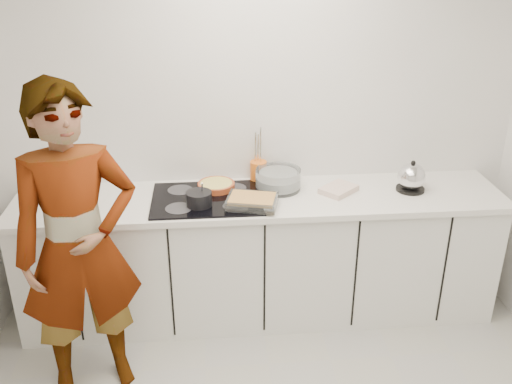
{
  "coord_description": "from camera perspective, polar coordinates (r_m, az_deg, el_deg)",
  "views": [
    {
      "loc": [
        -0.32,
        -2.11,
        2.5
      ],
      "look_at": [
        -0.05,
        1.05,
        1.05
      ],
      "focal_mm": 40.0,
      "sensor_mm": 36.0,
      "label": 1
    }
  ],
  "objects": [
    {
      "name": "wall_back",
      "position": [
        3.91,
        0.03,
        6.71
      ],
      "size": [
        3.6,
        0.0,
        2.6
      ],
      "primitive_type": "cube",
      "color": "white",
      "rests_on": "ground"
    },
    {
      "name": "base_cabinets",
      "position": [
        3.98,
        0.43,
        -6.66
      ],
      "size": [
        3.2,
        0.58,
        0.87
      ],
      "primitive_type": "cube",
      "color": "white",
      "rests_on": "floor"
    },
    {
      "name": "countertop",
      "position": [
        3.77,
        0.46,
        -0.73
      ],
      "size": [
        3.24,
        0.64,
        0.04
      ],
      "primitive_type": "cube",
      "color": "white",
      "rests_on": "base_cabinets"
    },
    {
      "name": "hob",
      "position": [
        3.72,
        -4.88,
        -0.68
      ],
      "size": [
        0.72,
        0.54,
        0.01
      ],
      "primitive_type": "cube",
      "color": "black",
      "rests_on": "countertop"
    },
    {
      "name": "tart_dish",
      "position": [
        3.85,
        -4.0,
        0.68
      ],
      "size": [
        0.31,
        0.31,
        0.04
      ],
      "color": "#AA4421",
      "rests_on": "hob"
    },
    {
      "name": "saucepan",
      "position": [
        3.61,
        -5.72,
        -0.67
      ],
      "size": [
        0.18,
        0.18,
        0.16
      ],
      "color": "black",
      "rests_on": "hob"
    },
    {
      "name": "baking_dish",
      "position": [
        3.59,
        -0.38,
        -0.9
      ],
      "size": [
        0.36,
        0.3,
        0.06
      ],
      "color": "silver",
      "rests_on": "hob"
    },
    {
      "name": "mixing_bowl",
      "position": [
        3.85,
        2.23,
        1.22
      ],
      "size": [
        0.32,
        0.32,
        0.14
      ],
      "color": "silver",
      "rests_on": "countertop"
    },
    {
      "name": "tea_towel",
      "position": [
        3.86,
        8.26,
        0.26
      ],
      "size": [
        0.29,
        0.29,
        0.04
      ],
      "primitive_type": "cube",
      "rotation": [
        0.0,
        0.0,
        0.73
      ],
      "color": "white",
      "rests_on": "countertop"
    },
    {
      "name": "kettle",
      "position": [
        3.95,
        15.28,
        1.36
      ],
      "size": [
        0.24,
        0.24,
        0.22
      ],
      "color": "black",
      "rests_on": "countertop"
    },
    {
      "name": "utensil_crock",
      "position": [
        3.97,
        0.24,
        2.09
      ],
      "size": [
        0.12,
        0.12,
        0.14
      ],
      "primitive_type": "cylinder",
      "rotation": [
        0.0,
        0.0,
        0.07
      ],
      "color": "orange",
      "rests_on": "countertop"
    },
    {
      "name": "cook",
      "position": [
        3.27,
        -17.32,
        -5.33
      ],
      "size": [
        0.79,
        0.65,
        1.86
      ],
      "primitive_type": "imported",
      "rotation": [
        0.0,
        0.0,
        0.34
      ],
      "color": "white",
      "rests_on": "floor"
    }
  ]
}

